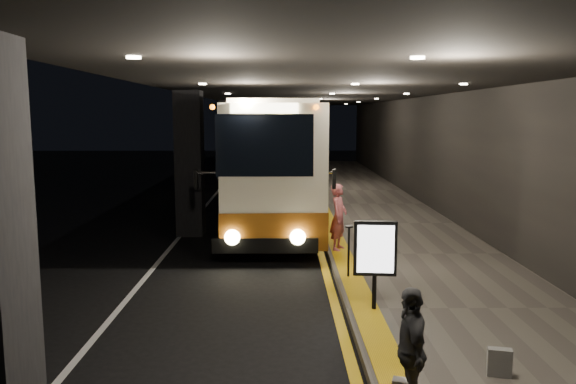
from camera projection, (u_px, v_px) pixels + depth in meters
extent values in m
plane|color=black|center=(227.00, 270.00, 13.43)|extent=(90.00, 90.00, 0.00)
cube|color=silver|center=(187.00, 228.00, 18.37)|extent=(0.12, 50.00, 0.01)
cube|color=gold|center=(314.00, 228.00, 18.41)|extent=(0.18, 50.00, 0.01)
cube|color=#514C44|center=(387.00, 225.00, 18.42)|extent=(4.50, 50.00, 0.15)
cube|color=gold|center=(329.00, 223.00, 18.39)|extent=(0.50, 50.00, 0.01)
cube|color=black|center=(458.00, 136.00, 18.05)|extent=(0.10, 50.00, 6.00)
cube|color=black|center=(190.00, 164.00, 17.08)|extent=(0.80, 0.80, 4.40)
cube|color=black|center=(228.00, 144.00, 28.97)|extent=(0.80, 0.80, 4.40)
cube|color=black|center=(319.00, 85.00, 17.78)|extent=(9.00, 50.00, 0.40)
cube|color=#EEE5C7|center=(270.00, 158.00, 19.42)|extent=(3.02, 12.58, 3.54)
cube|color=#955815|center=(271.00, 195.00, 19.60)|extent=(3.04, 12.60, 0.94)
cube|color=black|center=(265.00, 145.00, 13.09)|extent=(2.29, 0.14, 1.46)
cube|color=black|center=(265.00, 245.00, 13.50)|extent=(2.56, 0.34, 0.36)
cylinder|color=black|center=(225.00, 228.00, 15.71)|extent=(0.29, 1.04, 1.04)
cylinder|color=black|center=(310.00, 228.00, 15.74)|extent=(0.29, 1.04, 1.04)
cylinder|color=black|center=(245.00, 190.00, 23.77)|extent=(0.29, 1.04, 1.04)
cylinder|color=black|center=(300.00, 190.00, 23.79)|extent=(0.29, 1.04, 1.04)
sphere|color=#FFEAA5|center=(232.00, 237.00, 13.37)|extent=(0.38, 0.38, 0.38)
sphere|color=#FFEAA5|center=(298.00, 237.00, 13.39)|extent=(0.38, 0.38, 0.38)
cube|color=#FFF2BF|center=(264.00, 108.00, 12.96)|extent=(1.56, 0.10, 0.23)
cube|color=#EEE5C7|center=(277.00, 140.00, 32.58)|extent=(3.31, 12.75, 3.58)
cube|color=#955815|center=(277.00, 163.00, 32.75)|extent=(3.34, 12.77, 0.95)
cube|color=black|center=(276.00, 129.00, 26.18)|extent=(2.32, 0.19, 1.47)
cube|color=black|center=(276.00, 181.00, 26.59)|extent=(2.59, 0.39, 0.37)
cylinder|color=black|center=(253.00, 177.00, 28.83)|extent=(0.29, 1.05, 1.05)
cylinder|color=black|center=(299.00, 177.00, 28.86)|extent=(0.29, 1.05, 1.05)
cylinder|color=black|center=(259.00, 163.00, 36.96)|extent=(0.29, 1.05, 1.05)
cylinder|color=black|center=(296.00, 163.00, 36.99)|extent=(0.29, 1.05, 1.05)
cube|color=#EEE5C7|center=(277.00, 137.00, 44.49)|extent=(2.50, 11.11, 3.14)
cube|color=#955815|center=(277.00, 151.00, 44.64)|extent=(2.52, 11.13, 0.83)
cube|color=black|center=(276.00, 130.00, 38.88)|extent=(2.03, 0.10, 1.29)
cube|color=black|center=(276.00, 160.00, 39.25)|extent=(2.27, 0.29, 0.32)
cylinder|color=black|center=(262.00, 159.00, 41.20)|extent=(0.26, 0.92, 0.92)
cylinder|color=black|center=(291.00, 159.00, 41.22)|extent=(0.26, 0.92, 0.92)
cylinder|color=black|center=(265.00, 152.00, 48.34)|extent=(0.26, 0.92, 0.92)
cylinder|color=black|center=(289.00, 152.00, 48.36)|extent=(0.26, 0.92, 0.92)
imported|color=#AE5155|center=(339.00, 217.00, 14.68)|extent=(0.63, 0.75, 1.75)
imported|color=#4C4D51|center=(411.00, 350.00, 6.61)|extent=(0.48, 0.92, 1.55)
cube|color=black|center=(499.00, 362.00, 7.62)|extent=(0.34, 0.21, 0.39)
cylinder|color=black|center=(374.00, 292.00, 10.23)|extent=(0.08, 0.08, 0.64)
cube|color=black|center=(375.00, 248.00, 10.11)|extent=(0.78, 0.16, 1.00)
cube|color=white|center=(376.00, 249.00, 10.05)|extent=(0.66, 0.07, 0.87)
cylinder|color=black|center=(349.00, 252.00, 12.24)|extent=(0.05, 0.05, 1.12)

